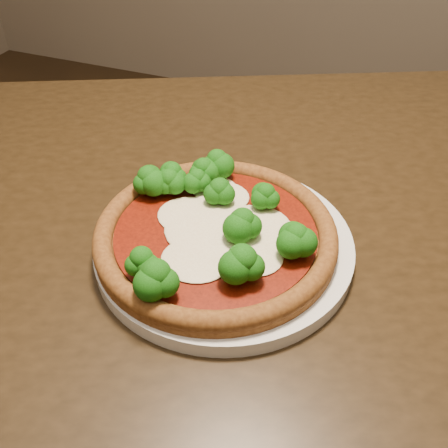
% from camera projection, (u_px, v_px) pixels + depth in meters
% --- Properties ---
extents(dining_table, '(1.52, 1.29, 0.75)m').
position_uv_depth(dining_table, '(250.00, 269.00, 0.68)').
color(dining_table, black).
rests_on(dining_table, floor).
extents(plate, '(0.29, 0.29, 0.02)m').
position_uv_depth(plate, '(224.00, 244.00, 0.57)').
color(plate, silver).
rests_on(plate, dining_table).
extents(pizza, '(0.27, 0.27, 0.06)m').
position_uv_depth(pizza, '(214.00, 228.00, 0.55)').
color(pizza, brown).
rests_on(pizza, plate).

